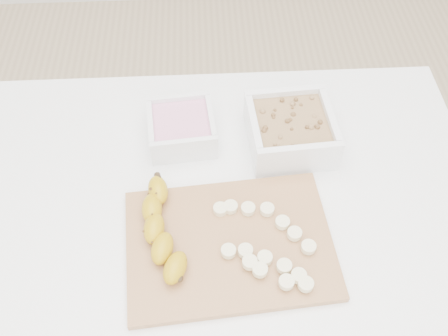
{
  "coord_description": "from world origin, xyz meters",
  "views": [
    {
      "loc": [
        -0.03,
        -0.52,
        1.55
      ],
      "look_at": [
        0.0,
        0.03,
        0.81
      ],
      "focal_mm": 40.0,
      "sensor_mm": 36.0,
      "label": 1
    }
  ],
  "objects_px": {
    "bowl_granola": "(291,130)",
    "cutting_board": "(230,244)",
    "bowl_yogurt": "(182,128)",
    "banana": "(163,230)",
    "table": "(225,225)"
  },
  "relations": [
    {
      "from": "bowl_granola",
      "to": "cutting_board",
      "type": "relative_size",
      "value": 0.49
    },
    {
      "from": "bowl_yogurt",
      "to": "bowl_granola",
      "type": "bearing_deg",
      "value": -6.32
    },
    {
      "from": "bowl_granola",
      "to": "banana",
      "type": "xyz_separation_m",
      "value": [
        -0.25,
        -0.22,
        -0.01
      ]
    },
    {
      "from": "cutting_board",
      "to": "bowl_yogurt",
      "type": "bearing_deg",
      "value": 107.87
    },
    {
      "from": "bowl_granola",
      "to": "table",
      "type": "bearing_deg",
      "value": -136.04
    },
    {
      "from": "bowl_yogurt",
      "to": "cutting_board",
      "type": "distance_m",
      "value": 0.27
    },
    {
      "from": "bowl_granola",
      "to": "cutting_board",
      "type": "bearing_deg",
      "value": -120.2
    },
    {
      "from": "bowl_granola",
      "to": "banana",
      "type": "distance_m",
      "value": 0.33
    },
    {
      "from": "table",
      "to": "banana",
      "type": "distance_m",
      "value": 0.19
    },
    {
      "from": "cutting_board",
      "to": "banana",
      "type": "xyz_separation_m",
      "value": [
        -0.12,
        0.02,
        0.03
      ]
    },
    {
      "from": "bowl_granola",
      "to": "banana",
      "type": "bearing_deg",
      "value": -139.59
    },
    {
      "from": "table",
      "to": "cutting_board",
      "type": "relative_size",
      "value": 2.76
    },
    {
      "from": "bowl_yogurt",
      "to": "cutting_board",
      "type": "relative_size",
      "value": 0.4
    },
    {
      "from": "banana",
      "to": "cutting_board",
      "type": "bearing_deg",
      "value": -9.63
    },
    {
      "from": "table",
      "to": "bowl_yogurt",
      "type": "xyz_separation_m",
      "value": [
        -0.08,
        0.16,
        0.13
      ]
    }
  ]
}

